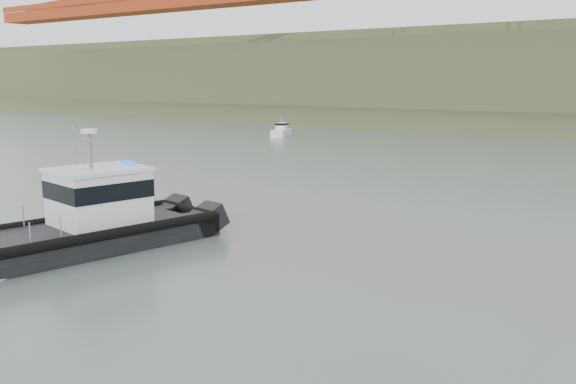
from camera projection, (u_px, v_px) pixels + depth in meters
name	position (u px, v px, depth m)	size (l,w,h in m)	color
ground	(207.00, 292.00, 23.39)	(400.00, 400.00, 0.00)	slate
patrol_boat	(93.00, 218.00, 29.40)	(6.31, 12.25, 5.67)	black
motorboat	(281.00, 131.00, 87.87)	(3.59, 5.51, 2.88)	white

